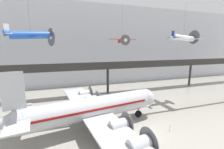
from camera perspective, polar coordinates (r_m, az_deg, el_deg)
ground_plane at (r=25.88m, az=13.28°, el=-20.65°), size 260.00×260.00×0.00m
hangar_back_wall at (r=53.54m, az=-5.14°, el=10.94°), size 140.00×3.00×27.38m
mezzanine_walkway at (r=42.05m, az=-1.29°, el=2.83°), size 110.00×3.20×9.27m
airliner_silver_main at (r=24.62m, az=-8.73°, el=-12.83°), size 26.39×30.32×10.30m
suspended_plane_white_twin at (r=39.73m, az=25.54°, el=12.43°), size 7.38×9.05×9.05m
suspended_plane_red_highwing at (r=36.38m, az=3.87°, el=12.68°), size 6.48×5.29×9.38m
suspended_plane_blue_trainer at (r=22.50m, az=-28.51°, el=13.01°), size 6.00×6.78×9.63m
stanchion_barrier at (r=27.07m, az=21.13°, el=-18.83°), size 0.36×0.36×1.08m
info_sign_pedestal at (r=23.18m, az=10.56°, el=-23.26°), size 0.26×0.76×1.24m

